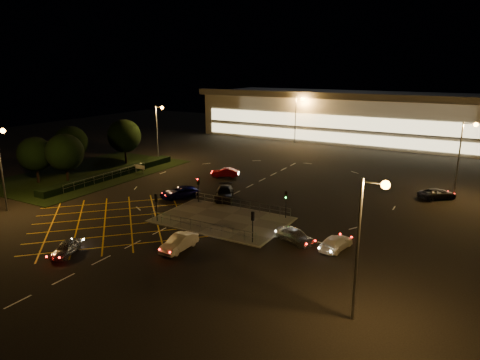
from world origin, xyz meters
The scene contains 27 objects.
ground centered at (0.00, 0.00, 0.00)m, with size 180.00×180.00×0.00m, color black.
pedestrian_island centered at (2.00, -2.00, 0.06)m, with size 14.00×9.00×0.12m, color #4C4944.
grass_verge centered at (-28.00, 6.00, 0.04)m, with size 18.00×30.00×0.08m, color black.
hedge centered at (-23.00, 6.00, 0.50)m, with size 2.00×26.00×1.00m, color black.
supermarket centered at (0.00, 61.95, 5.31)m, with size 72.00×26.50×10.50m.
streetlight_sw centered at (-21.56, -12.00, 6.56)m, with size 1.78×0.56×10.03m.
streetlight_se centered at (20.44, -14.00, 6.56)m, with size 1.78×0.56×10.03m.
streetlight_nw centered at (-23.56, 18.00, 6.56)m, with size 1.78×0.56×10.03m.
streetlight_ne centered at (24.44, 20.00, 6.56)m, with size 1.78×0.56×10.03m.
streetlight_far_left centered at (-9.56, 48.00, 6.56)m, with size 1.78×0.56×10.03m.
signal_sw centered at (-4.00, -5.99, 2.37)m, with size 0.28×0.30×3.15m.
signal_se centered at (8.00, -5.99, 2.37)m, with size 0.28×0.30×3.15m.
signal_nw centered at (-4.00, 1.99, 2.37)m, with size 0.28×0.30×3.15m.
signal_ne centered at (8.00, 1.99, 2.37)m, with size 0.28×0.30×3.15m.
tree_a centered at (-30.00, -2.00, 4.33)m, with size 5.04×5.04×6.86m.
tree_b centered at (-32.00, 6.00, 4.64)m, with size 5.40×5.40×7.35m.
tree_c centered at (-28.00, 14.00, 4.95)m, with size 5.76×5.76×7.84m.
tree_d centered at (-34.00, 20.00, 4.02)m, with size 4.68×4.68×6.37m.
tree_e centered at (-26.00, 0.00, 4.64)m, with size 5.40×5.40×7.35m.
car_near_silver centered at (-5.71, -16.70, 0.63)m, with size 1.48×3.67×1.25m, color silver.
car_queue_white centered at (2.68, -10.73, 0.72)m, with size 1.51×4.34×1.43m, color silver.
car_left_blue centered at (-7.50, 2.56, 0.71)m, with size 2.34×5.08×1.41m, color #0B0C47.
car_far_dkgrey centered at (-1.95, 5.00, 0.78)m, with size 2.17×5.34×1.55m, color black.
car_right_silver centered at (11.50, -3.70, 0.72)m, with size 1.70×4.23×1.44m, color #A4A6AB.
car_circ_red centered at (-7.89, 14.78, 0.69)m, with size 1.45×4.17×1.37m, color maroon.
car_east_grey centered at (22.16, 18.64, 0.68)m, with size 2.27×4.93×1.37m, color black.
car_approach_white centered at (15.46, -3.28, 0.65)m, with size 1.82×4.47×1.30m, color silver.
Camera 1 is at (26.08, -40.30, 16.82)m, focal length 32.00 mm.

